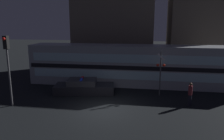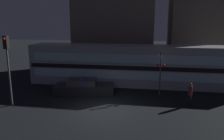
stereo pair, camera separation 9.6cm
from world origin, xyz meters
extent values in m
plane|color=black|center=(0.00, 0.00, 0.00)|extent=(120.00, 120.00, 0.00)
cube|color=#999EA5|center=(1.85, 6.76, 1.89)|extent=(20.46, 2.84, 3.79)
cube|color=black|center=(1.85, 5.33, 1.89)|extent=(20.05, 0.03, 0.38)
cube|color=silver|center=(1.85, 5.33, 1.21)|extent=(19.44, 0.02, 0.76)
cube|color=silver|center=(1.85, 5.33, 2.73)|extent=(19.44, 0.02, 0.76)
cube|color=black|center=(-2.38, 3.47, 0.36)|extent=(5.21, 2.65, 0.71)
cube|color=#333338|center=(-2.57, 3.44, 0.95)|extent=(2.62, 2.03, 0.48)
cube|color=blue|center=(-2.53, 3.16, 1.25)|extent=(0.28, 0.60, 0.12)
cube|color=red|center=(-2.62, 3.73, 1.25)|extent=(0.28, 0.60, 0.12)
cylinder|color=black|center=(5.92, 1.75, 0.41)|extent=(0.24, 0.24, 0.81)
cylinder|color=maroon|center=(5.92, 1.75, 1.15)|extent=(0.29, 0.29, 0.68)
sphere|color=brown|center=(5.92, 1.75, 1.60)|extent=(0.22, 0.22, 0.22)
cylinder|color=#4C4C51|center=(3.90, 3.80, 1.82)|extent=(0.11, 0.11, 3.63)
sphere|color=red|center=(3.66, 3.68, 2.54)|extent=(0.22, 0.22, 0.22)
sphere|color=red|center=(4.15, 3.68, 2.54)|extent=(0.22, 0.22, 0.22)
cube|color=white|center=(3.90, 3.72, 3.20)|extent=(0.58, 0.03, 0.58)
cylinder|color=#4C4C51|center=(-6.68, -0.26, 2.05)|extent=(0.13, 0.13, 4.09)
cube|color=black|center=(-6.68, -0.26, 4.54)|extent=(0.30, 0.30, 0.90)
sphere|color=red|center=(-6.68, -0.46, 4.80)|extent=(0.23, 0.23, 0.23)
cube|color=#726656|center=(-1.34, 13.89, 4.85)|extent=(9.55, 6.23, 9.70)
cube|color=#726656|center=(9.13, 15.23, 5.48)|extent=(7.39, 6.76, 10.96)
camera|label=1|loc=(2.78, -13.77, 5.81)|focal=35.00mm
camera|label=2|loc=(2.87, -13.75, 5.81)|focal=35.00mm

